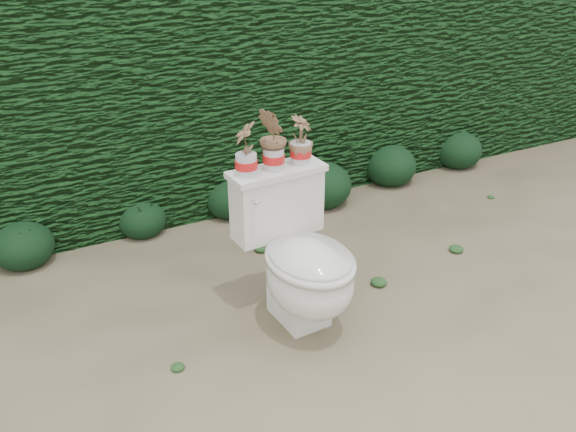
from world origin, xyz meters
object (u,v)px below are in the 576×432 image
toilet (301,262)px  potted_plant_right (301,141)px  potted_plant_center (273,140)px  potted_plant_left (246,150)px

toilet → potted_plant_right: (0.13, 0.25, 0.54)m
potted_plant_center → potted_plant_right: size_ratio=1.31×
potted_plant_left → potted_plant_center: bearing=109.2°
toilet → potted_plant_left: 0.62m
potted_plant_left → potted_plant_center: potted_plant_center is taller
toilet → potted_plant_right: 0.61m
potted_plant_left → potted_plant_right: 0.31m
potted_plant_center → potted_plant_right: (0.16, 0.01, -0.04)m
potted_plant_center → potted_plant_right: 0.16m
toilet → potted_plant_center: bearing=94.1°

